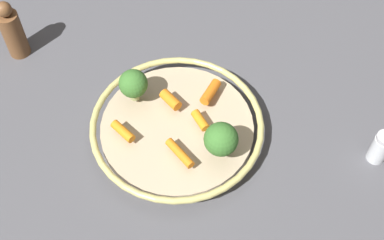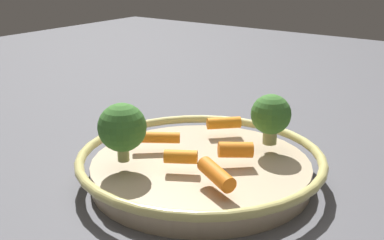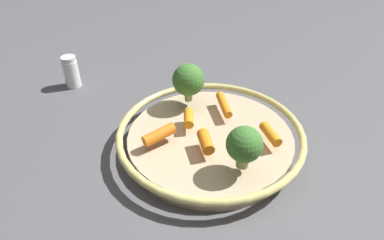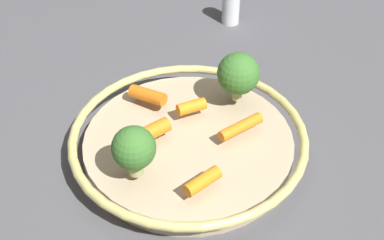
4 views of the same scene
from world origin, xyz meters
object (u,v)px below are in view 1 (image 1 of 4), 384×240
object	(u,v)px
baby_carrot_back	(200,121)
baby_carrot_right	(171,100)
baby_carrot_near_rim	(180,153)
baby_carrot_left	(210,92)
serving_bowl	(177,128)
broccoli_floret_small	(221,139)
broccoli_floret_large	(133,84)
baby_carrot_center	(123,131)
salt_shaker	(380,147)
pepper_mill	(12,31)

from	to	relation	value
baby_carrot_back	baby_carrot_right	bearing A→B (deg)	50.34
baby_carrot_near_rim	baby_carrot_left	bearing A→B (deg)	-21.97
serving_bowl	baby_carrot_near_rim	size ratio (longest dim) A/B	4.95
baby_carrot_near_rim	broccoli_floret_small	world-z (taller)	broccoli_floret_small
broccoli_floret_small	broccoli_floret_large	bearing A→B (deg)	53.25
broccoli_floret_large	baby_carrot_center	bearing A→B (deg)	169.76
baby_carrot_near_rim	broccoli_floret_small	distance (m)	0.08
baby_carrot_back	salt_shaker	world-z (taller)	salt_shaker
baby_carrot_back	baby_carrot_center	bearing A→B (deg)	99.96
baby_carrot_left	broccoli_floret_small	world-z (taller)	broccoli_floret_small
salt_shaker	broccoli_floret_small	bearing A→B (deg)	93.77
baby_carrot_near_rim	broccoli_floret_large	distance (m)	0.16
broccoli_floret_small	baby_carrot_center	bearing A→B (deg)	78.37
baby_carrot_right	baby_carrot_left	xyz separation A→B (m)	(0.02, -0.07, -0.00)
baby_carrot_right	broccoli_floret_large	xyz separation A→B (m)	(0.01, 0.07, 0.03)
baby_carrot_back	broccoli_floret_small	size ratio (longest dim) A/B	0.55
broccoli_floret_small	baby_carrot_right	bearing A→B (deg)	40.61
baby_carrot_right	baby_carrot_center	size ratio (longest dim) A/B	0.88
baby_carrot_back	pepper_mill	xyz separation A→B (m)	(0.20, 0.38, 0.01)
baby_carrot_right	baby_carrot_center	xyz separation A→B (m)	(-0.07, 0.08, -0.00)
serving_bowl	baby_carrot_center	bearing A→B (deg)	105.39
baby_carrot_left	pepper_mill	distance (m)	0.42
serving_bowl	baby_carrot_back	size ratio (longest dim) A/B	7.94
salt_shaker	baby_carrot_near_rim	bearing A→B (deg)	94.17
baby_carrot_right	broccoli_floret_small	size ratio (longest dim) A/B	0.59
broccoli_floret_large	baby_carrot_left	bearing A→B (deg)	-86.85
broccoli_floret_large	broccoli_floret_small	bearing A→B (deg)	-126.75
baby_carrot_right	broccoli_floret_small	xyz separation A→B (m)	(-0.11, -0.09, 0.03)
baby_carrot_back	pepper_mill	distance (m)	0.43
salt_shaker	pepper_mill	world-z (taller)	pepper_mill
broccoli_floret_small	salt_shaker	bearing A→B (deg)	-86.23
baby_carrot_center	pepper_mill	xyz separation A→B (m)	(0.23, 0.24, 0.01)
serving_bowl	baby_carrot_center	distance (m)	0.10
baby_carrot_right	salt_shaker	world-z (taller)	salt_shaker
broccoli_floret_small	salt_shaker	size ratio (longest dim) A/B	1.03
baby_carrot_back	baby_carrot_center	size ratio (longest dim) A/B	0.82
salt_shaker	baby_carrot_center	bearing A→B (deg)	87.91
baby_carrot_center	pepper_mill	bearing A→B (deg)	46.77
salt_shaker	pepper_mill	distance (m)	0.74
serving_bowl	pepper_mill	distance (m)	0.40
broccoli_floret_large	broccoli_floret_small	world-z (taller)	broccoli_floret_small
baby_carrot_back	baby_carrot_center	distance (m)	0.14
broccoli_floret_small	serving_bowl	bearing A→B (deg)	51.49
baby_carrot_center	salt_shaker	bearing A→B (deg)	-92.09
broccoli_floret_small	baby_carrot_back	bearing A→B (deg)	30.54
baby_carrot_back	broccoli_floret_large	size ratio (longest dim) A/B	0.59
broccoli_floret_large	serving_bowl	bearing A→B (deg)	-124.96
baby_carrot_left	baby_carrot_near_rim	bearing A→B (deg)	158.03
broccoli_floret_large	baby_carrot_back	bearing A→B (deg)	-115.37
broccoli_floret_large	pepper_mill	world-z (taller)	pepper_mill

